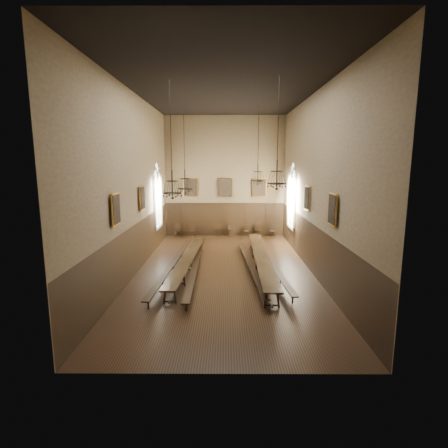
{
  "coord_description": "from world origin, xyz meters",
  "views": [
    {
      "loc": [
        0.07,
        -17.47,
        5.55
      ],
      "look_at": [
        -0.03,
        1.5,
        2.22
      ],
      "focal_mm": 28.0,
      "sensor_mm": 36.0,
      "label": 1
    }
  ],
  "objects_px": {
    "bench_right_outer": "(271,264)",
    "chair_3": "(218,233)",
    "bench_right_inner": "(250,267)",
    "bench_left_inner": "(196,266)",
    "chair_6": "(258,233)",
    "chandelier_back_left": "(185,183)",
    "chair_0": "(178,233)",
    "table_right": "(261,262)",
    "bench_left_outer": "(173,265)",
    "chandelier_front_left": "(172,185)",
    "chair_5": "(246,233)",
    "chandelier_back_right": "(258,175)",
    "chair_1": "(193,233)",
    "chair_7": "(272,233)",
    "table_left": "(187,265)",
    "chair_4": "(231,233)",
    "chandelier_front_right": "(277,176)"
  },
  "relations": [
    {
      "from": "chair_4",
      "to": "chair_7",
      "type": "relative_size",
      "value": 1.02
    },
    {
      "from": "table_right",
      "to": "chair_7",
      "type": "height_order",
      "value": "chair_7"
    },
    {
      "from": "chair_4",
      "to": "chandelier_front_right",
      "type": "xyz_separation_m",
      "value": [
        1.73,
        -11.38,
        4.73
      ]
    },
    {
      "from": "chair_6",
      "to": "chandelier_back_left",
      "type": "height_order",
      "value": "chandelier_back_left"
    },
    {
      "from": "bench_right_outer",
      "to": "chandelier_front_left",
      "type": "xyz_separation_m",
      "value": [
        -4.76,
        -2.24,
        4.28
      ]
    },
    {
      "from": "chandelier_back_left",
      "to": "table_left",
      "type": "bearing_deg",
      "value": -82.56
    },
    {
      "from": "chandelier_back_right",
      "to": "chandelier_front_left",
      "type": "bearing_deg",
      "value": -134.62
    },
    {
      "from": "chair_5",
      "to": "chair_7",
      "type": "bearing_deg",
      "value": 3.35
    },
    {
      "from": "bench_left_inner",
      "to": "chair_1",
      "type": "bearing_deg",
      "value": 96.34
    },
    {
      "from": "bench_left_outer",
      "to": "chair_3",
      "type": "bearing_deg",
      "value": 75.77
    },
    {
      "from": "bench_left_inner",
      "to": "chair_1",
      "type": "distance_m",
      "value": 8.76
    },
    {
      "from": "chair_0",
      "to": "table_right",
      "type": "bearing_deg",
      "value": -66.31
    },
    {
      "from": "bench_left_outer",
      "to": "table_left",
      "type": "bearing_deg",
      "value": -12.71
    },
    {
      "from": "chair_0",
      "to": "chair_5",
      "type": "distance_m",
      "value": 5.18
    },
    {
      "from": "chair_6",
      "to": "chair_4",
      "type": "bearing_deg",
      "value": 175.27
    },
    {
      "from": "bench_right_outer",
      "to": "chair_5",
      "type": "height_order",
      "value": "chair_5"
    },
    {
      "from": "bench_right_outer",
      "to": "chair_1",
      "type": "xyz_separation_m",
      "value": [
        -4.91,
        8.34,
        -0.01
      ]
    },
    {
      "from": "bench_left_outer",
      "to": "chandelier_back_right",
      "type": "height_order",
      "value": "chandelier_back_right"
    },
    {
      "from": "bench_left_outer",
      "to": "chair_6",
      "type": "distance_m",
      "value": 9.99
    },
    {
      "from": "chair_3",
      "to": "chair_7",
      "type": "relative_size",
      "value": 1.07
    },
    {
      "from": "table_right",
      "to": "chair_5",
      "type": "distance_m",
      "value": 8.47
    },
    {
      "from": "bench_left_inner",
      "to": "chair_5",
      "type": "relative_size",
      "value": 11.71
    },
    {
      "from": "chair_3",
      "to": "chandelier_front_right",
      "type": "relative_size",
      "value": 0.21
    },
    {
      "from": "chair_0",
      "to": "bench_right_inner",
      "type": "bearing_deg",
      "value": -69.99
    },
    {
      "from": "chair_6",
      "to": "chandelier_back_left",
      "type": "bearing_deg",
      "value": -133.84
    },
    {
      "from": "bench_left_inner",
      "to": "chair_1",
      "type": "relative_size",
      "value": 11.62
    },
    {
      "from": "bench_left_outer",
      "to": "chair_0",
      "type": "distance_m",
      "value": 8.5
    },
    {
      "from": "table_left",
      "to": "chair_0",
      "type": "relative_size",
      "value": 9.35
    },
    {
      "from": "bench_left_outer",
      "to": "chandelier_front_left",
      "type": "bearing_deg",
      "value": -80.1
    },
    {
      "from": "chair_1",
      "to": "chair_6",
      "type": "bearing_deg",
      "value": 5.63
    },
    {
      "from": "chair_5",
      "to": "chair_6",
      "type": "height_order",
      "value": "chair_6"
    },
    {
      "from": "chair_7",
      "to": "chair_5",
      "type": "bearing_deg",
      "value": 178.79
    },
    {
      "from": "bench_right_inner",
      "to": "bench_left_inner",
      "type": "bearing_deg",
      "value": 179.89
    },
    {
      "from": "table_right",
      "to": "chandelier_back_left",
      "type": "height_order",
      "value": "chandelier_back_left"
    },
    {
      "from": "bench_right_outer",
      "to": "chair_3",
      "type": "height_order",
      "value": "chair_3"
    },
    {
      "from": "chair_0",
      "to": "chair_3",
      "type": "xyz_separation_m",
      "value": [
        3.09,
        0.11,
        -0.01
      ]
    },
    {
      "from": "table_left",
      "to": "bench_left_inner",
      "type": "bearing_deg",
      "value": 1.17
    },
    {
      "from": "chandelier_back_right",
      "to": "bench_right_outer",
      "type": "bearing_deg",
      "value": -73.16
    },
    {
      "from": "chair_1",
      "to": "chair_3",
      "type": "distance_m",
      "value": 1.96
    },
    {
      "from": "chandelier_front_left",
      "to": "bench_left_inner",
      "type": "bearing_deg",
      "value": 66.13
    },
    {
      "from": "chair_5",
      "to": "chandelier_front_right",
      "type": "relative_size",
      "value": 0.2
    },
    {
      "from": "bench_left_outer",
      "to": "bench_right_outer",
      "type": "xyz_separation_m",
      "value": [
        5.12,
        0.21,
        -0.02
      ]
    },
    {
      "from": "chair_5",
      "to": "chandelier_front_left",
      "type": "height_order",
      "value": "chandelier_front_left"
    },
    {
      "from": "chair_3",
      "to": "chair_6",
      "type": "height_order",
      "value": "chair_6"
    },
    {
      "from": "table_left",
      "to": "chair_5",
      "type": "bearing_deg",
      "value": 68.06
    },
    {
      "from": "chair_0",
      "to": "chandelier_front_left",
      "type": "height_order",
      "value": "chandelier_front_left"
    },
    {
      "from": "chair_6",
      "to": "chandelier_back_left",
      "type": "xyz_separation_m",
      "value": [
        -4.84,
        -5.73,
        4.07
      ]
    },
    {
      "from": "chair_5",
      "to": "chandelier_back_right",
      "type": "distance_m",
      "value": 7.87
    },
    {
      "from": "table_left",
      "to": "chandelier_back_left",
      "type": "distance_m",
      "value": 5.02
    },
    {
      "from": "chair_0",
      "to": "bench_left_inner",
      "type": "bearing_deg",
      "value": -86.02
    }
  ]
}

